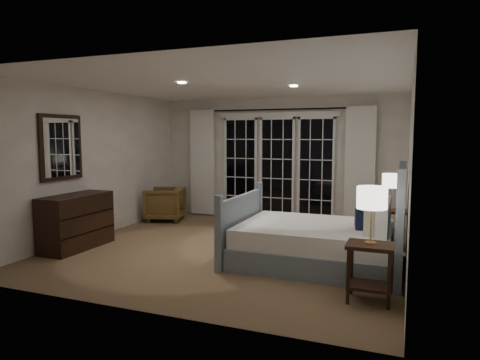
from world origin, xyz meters
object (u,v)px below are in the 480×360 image
(nightstand_right, at_px, (390,223))
(armchair, at_px, (165,204))
(bed, at_px, (320,241))
(lamp_left, at_px, (372,198))
(nightstand_left, at_px, (370,264))
(lamp_right, at_px, (392,181))
(dresser, at_px, (76,222))

(nightstand_right, bearing_deg, armchair, 172.02)
(bed, relative_size, nightstand_right, 3.66)
(lamp_left, distance_m, armchair, 5.23)
(nightstand_right, distance_m, lamp_left, 2.45)
(bed, relative_size, armchair, 2.96)
(nightstand_left, distance_m, lamp_right, 2.43)
(bed, height_order, armchair, bed)
(bed, distance_m, lamp_right, 1.66)
(bed, bearing_deg, dresser, -171.73)
(armchair, distance_m, dresser, 2.38)
(nightstand_left, distance_m, dresser, 4.41)
(lamp_right, distance_m, armchair, 4.47)
(dresser, bearing_deg, nightstand_right, 21.40)
(lamp_left, xyz_separation_m, dresser, (-4.38, 0.58, -0.68))
(armchair, bearing_deg, nightstand_left, 38.58)
(lamp_right, bearing_deg, armchair, 172.02)
(nightstand_left, height_order, lamp_left, lamp_left)
(nightstand_right, xyz_separation_m, lamp_left, (-0.12, -2.35, 0.70))
(bed, xyz_separation_m, lamp_left, (0.73, -1.11, 0.77))
(bed, distance_m, nightstand_left, 1.33)
(armchair, bearing_deg, dresser, -19.67)
(dresser, bearing_deg, lamp_left, -7.61)
(nightstand_left, bearing_deg, nightstand_right, 87.03)
(nightstand_left, height_order, lamp_right, lamp_right)
(bed, height_order, nightstand_left, bed)
(bed, xyz_separation_m, nightstand_left, (0.73, -1.11, 0.08))
(bed, height_order, lamp_left, bed)
(lamp_right, xyz_separation_m, armchair, (-4.37, 0.61, -0.70))
(nightstand_right, distance_m, armchair, 4.41)
(bed, bearing_deg, lamp_right, 55.39)
(nightstand_right, xyz_separation_m, armchair, (-4.37, 0.61, -0.05))
(dresser, bearing_deg, bed, 8.27)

